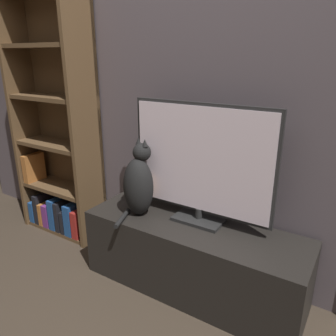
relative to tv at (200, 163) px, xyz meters
name	(u,v)px	position (x,y,z in m)	size (l,w,h in m)	color
wall_back	(219,71)	(0.00, 0.19, 0.50)	(4.80, 0.05, 2.60)	#564C51
tv_stand	(192,257)	(0.00, -0.07, -0.58)	(1.34, 0.43, 0.44)	black
tv	(200,163)	(0.00, 0.00, 0.00)	(0.87, 0.18, 0.71)	black
cat	(139,184)	(-0.35, -0.11, -0.16)	(0.24, 0.34, 0.48)	black
bookshelf	(59,137)	(-1.25, 0.05, -0.02)	(0.71, 0.28, 1.82)	brown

